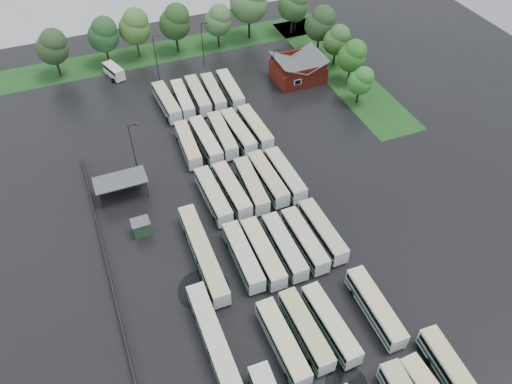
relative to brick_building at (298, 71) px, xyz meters
name	(u,v)px	position (x,y,z in m)	size (l,w,h in m)	color
ground	(275,263)	(-24.00, -42.77, -1.87)	(160.00, 160.00, 0.00)	black
brick_building	(298,71)	(0.00, 0.00, 0.00)	(10.07, 8.60, 5.39)	maroon
wash_shed	(120,181)	(-41.20, -20.74, 1.12)	(8.20, 4.20, 3.58)	#2D2D30
utility_hut	(141,227)	(-40.20, -30.17, -0.55)	(2.70, 2.20, 2.62)	#234828
grass_strip_north	(170,50)	(-22.00, 22.03, -1.86)	(80.00, 10.00, 0.01)	#184617
grass_strip_east	(339,69)	(10.00, 0.03, -1.86)	(10.00, 50.00, 0.01)	#184617
west_fence	(107,265)	(-46.20, -34.77, -1.27)	(0.10, 50.00, 1.20)	#2D2D30
bus_r1c0	(283,342)	(-28.45, -55.31, -0.13)	(2.60, 11.36, 3.15)	silver
bus_r1c1	(306,330)	(-25.12, -54.86, -0.17)	(2.61, 11.14, 3.09)	silver
bus_r1c2	(330,324)	(-21.88, -55.29, -0.15)	(2.87, 11.32, 3.12)	silver
bus_r1c4	(375,307)	(-15.43, -55.35, -0.12)	(2.62, 11.47, 3.18)	silver
bus_r2c0	(243,256)	(-28.20, -41.26, -0.13)	(2.57, 11.39, 3.16)	silver
bus_r2c1	(263,253)	(-25.38, -41.75, -0.09)	(2.49, 11.62, 3.23)	silver
bus_r2c2	(284,246)	(-22.12, -41.81, -0.13)	(2.46, 11.32, 3.15)	silver
bus_r2c3	(305,240)	(-18.91, -41.82, -0.14)	(2.54, 11.30, 3.14)	silver
bus_r2c4	(322,231)	(-15.71, -41.24, -0.14)	(2.61, 11.34, 3.15)	silver
bus_r3c0	(213,196)	(-28.27, -28.30, -0.10)	(2.70, 11.59, 3.21)	silver
bus_r3c1	(232,190)	(-25.10, -28.15, -0.12)	(2.82, 11.47, 3.17)	silver
bus_r3c2	(251,185)	(-21.81, -28.29, -0.12)	(3.00, 11.49, 3.17)	silver
bus_r3c3	(268,178)	(-18.76, -27.86, -0.09)	(2.72, 11.67, 3.23)	silver
bus_r3c4	(285,175)	(-15.75, -28.07, -0.11)	(2.64, 11.54, 3.20)	silver
bus_r4c0	(188,144)	(-28.33, -14.48, -0.16)	(2.84, 11.25, 3.11)	silver
bus_r4c1	(206,140)	(-25.07, -14.66, -0.08)	(2.74, 11.69, 3.24)	silver
bus_r4c2	(222,135)	(-21.83, -14.31, -0.12)	(2.81, 11.47, 3.17)	silver
bus_r4c3	(238,132)	(-18.85, -14.48, -0.10)	(2.92, 11.62, 3.21)	silver
bus_r4c4	(255,127)	(-15.56, -14.38, -0.12)	(2.76, 11.46, 3.17)	silver
bus_r5c0	(167,102)	(-28.41, -0.48, -0.10)	(3.03, 11.67, 3.22)	silver
bus_r5c1	(183,99)	(-25.27, -0.69, -0.17)	(2.77, 11.17, 3.09)	silver
bus_r5c2	(198,95)	(-22.10, -0.52, -0.11)	(2.74, 11.52, 3.19)	silver
bus_r5c3	(213,93)	(-18.99, -0.76, -0.15)	(2.90, 11.29, 3.11)	silver
bus_r5c4	(230,89)	(-15.51, -0.98, -0.09)	(2.91, 11.70, 3.23)	silver
artic_bus_west_b	(203,253)	(-33.25, -38.63, -0.10)	(2.59, 17.17, 3.18)	silver
artic_bus_west_c	(216,344)	(-36.10, -52.51, -0.13)	(2.43, 16.85, 3.13)	silver
minibus	(114,71)	(-35.74, 15.47, -0.47)	(3.82, 6.13, 2.51)	white
tree_north_0	(53,46)	(-46.27, 20.08, 5.03)	(6.48, 6.48, 10.73)	#321C11
tree_north_1	(104,34)	(-35.72, 21.27, 5.12)	(6.56, 6.56, 10.86)	black
tree_north_2	(135,26)	(-28.90, 21.79, 5.40)	(6.82, 6.82, 11.29)	#3B2D1B
tree_north_3	(175,21)	(-20.19, 20.60, 5.43)	(6.85, 6.85, 11.35)	black
tree_north_4	(218,20)	(-10.80, 19.33, 4.63)	(6.10, 6.10, 10.09)	black
tree_north_5	(250,0)	(-2.70, 20.53, 7.39)	(8.68, 8.68, 14.38)	black
tree_north_6	(297,9)	(8.84, 19.76, 3.54)	(5.08, 5.08, 8.41)	black
tree_east_0	(361,80)	(7.29, -12.49, 3.28)	(4.83, 4.83, 8.00)	black
tree_east_1	(353,55)	(9.52, -5.09, 4.28)	(5.76, 5.76, 9.55)	black
tree_east_2	(337,40)	(10.00, 2.21, 4.11)	(5.61, 5.61, 9.29)	black
tree_east_3	(321,23)	(9.13, 8.32, 5.27)	(6.70, 6.70, 11.09)	black
tree_east_4	(294,2)	(7.66, 19.06, 5.68)	(7.08, 7.08, 11.73)	black
lamp_post_ne	(274,67)	(-6.52, -2.15, 3.50)	(1.42, 0.28, 9.23)	#2D2D30
lamp_post_nw	(133,146)	(-37.73, -16.91, 4.13)	(1.59, 0.31, 10.33)	#2D2D30
lamp_post_back_w	(156,55)	(-27.18, 10.55, 3.99)	(1.55, 0.30, 10.09)	#2D2D30
lamp_post_back_e	(203,41)	(-16.53, 12.78, 3.80)	(1.50, 0.29, 9.76)	#2D2D30
puddle_2	(204,290)	(-34.78, -43.34, -1.86)	(7.13, 7.13, 0.01)	black
puddle_3	(307,248)	(-18.41, -42.02, -1.86)	(5.13, 5.13, 0.01)	black
puddle_4	(432,350)	(-11.31, -62.36, -1.86)	(3.79, 3.79, 0.01)	black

